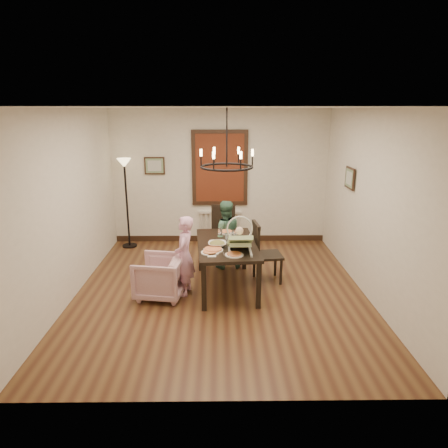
{
  "coord_description": "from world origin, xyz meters",
  "views": [
    {
      "loc": [
        -0.01,
        -5.8,
        2.78
      ],
      "look_at": [
        0.06,
        0.18,
        1.05
      ],
      "focal_mm": 32.0,
      "sensor_mm": 36.0,
      "label": 1
    }
  ],
  "objects_px": {
    "armchair": "(160,277)",
    "elderly_woman": "(185,262)",
    "drinking_glass": "(227,238)",
    "baby_bouncer": "(240,240)",
    "dining_table": "(227,248)",
    "seated_man": "(225,240)",
    "chair_far": "(221,234)",
    "floor_lamp": "(127,205)",
    "chair_right": "(268,252)"
  },
  "relations": [
    {
      "from": "chair_right",
      "to": "drinking_glass",
      "type": "bearing_deg",
      "value": 99.55
    },
    {
      "from": "elderly_woman",
      "to": "floor_lamp",
      "type": "xyz_separation_m",
      "value": [
        -1.35,
        2.23,
        0.38
      ]
    },
    {
      "from": "elderly_woman",
      "to": "drinking_glass",
      "type": "distance_m",
      "value": 0.77
    },
    {
      "from": "elderly_woman",
      "to": "drinking_glass",
      "type": "xyz_separation_m",
      "value": [
        0.66,
        0.27,
        0.31
      ]
    },
    {
      "from": "chair_far",
      "to": "seated_man",
      "type": "height_order",
      "value": "chair_far"
    },
    {
      "from": "elderly_woman",
      "to": "seated_man",
      "type": "distance_m",
      "value": 1.25
    },
    {
      "from": "armchair",
      "to": "floor_lamp",
      "type": "height_order",
      "value": "floor_lamp"
    },
    {
      "from": "seated_man",
      "to": "floor_lamp",
      "type": "bearing_deg",
      "value": -37.35
    },
    {
      "from": "chair_far",
      "to": "drinking_glass",
      "type": "relative_size",
      "value": 7.01
    },
    {
      "from": "chair_far",
      "to": "floor_lamp",
      "type": "height_order",
      "value": "floor_lamp"
    },
    {
      "from": "chair_far",
      "to": "seated_man",
      "type": "xyz_separation_m",
      "value": [
        0.07,
        -0.35,
        -0.01
      ]
    },
    {
      "from": "elderly_woman",
      "to": "dining_table",
      "type": "bearing_deg",
      "value": 115.69
    },
    {
      "from": "dining_table",
      "to": "chair_far",
      "type": "bearing_deg",
      "value": 89.8
    },
    {
      "from": "floor_lamp",
      "to": "drinking_glass",
      "type": "bearing_deg",
      "value": -44.36
    },
    {
      "from": "chair_far",
      "to": "chair_right",
      "type": "bearing_deg",
      "value": -36.89
    },
    {
      "from": "elderly_woman",
      "to": "seated_man",
      "type": "xyz_separation_m",
      "value": [
        0.63,
        1.08,
        -0.0
      ]
    },
    {
      "from": "seated_man",
      "to": "drinking_glass",
      "type": "xyz_separation_m",
      "value": [
        0.03,
        -0.81,
        0.31
      ]
    },
    {
      "from": "drinking_glass",
      "to": "seated_man",
      "type": "bearing_deg",
      "value": 91.92
    },
    {
      "from": "chair_far",
      "to": "chair_right",
      "type": "relative_size",
      "value": 1.02
    },
    {
      "from": "dining_table",
      "to": "seated_man",
      "type": "height_order",
      "value": "seated_man"
    },
    {
      "from": "dining_table",
      "to": "armchair",
      "type": "height_order",
      "value": "dining_table"
    },
    {
      "from": "dining_table",
      "to": "chair_far",
      "type": "height_order",
      "value": "chair_far"
    },
    {
      "from": "drinking_glass",
      "to": "chair_right",
      "type": "bearing_deg",
      "value": 16.35
    },
    {
      "from": "dining_table",
      "to": "elderly_woman",
      "type": "xyz_separation_m",
      "value": [
        -0.65,
        -0.22,
        -0.15
      ]
    },
    {
      "from": "chair_right",
      "to": "seated_man",
      "type": "xyz_separation_m",
      "value": [
        -0.7,
        0.61,
        0.0
      ]
    },
    {
      "from": "armchair",
      "to": "elderly_woman",
      "type": "bearing_deg",
      "value": 113.57
    },
    {
      "from": "chair_right",
      "to": "seated_man",
      "type": "bearing_deg",
      "value": 42.15
    },
    {
      "from": "chair_right",
      "to": "elderly_woman",
      "type": "relative_size",
      "value": 0.99
    },
    {
      "from": "dining_table",
      "to": "armchair",
      "type": "distance_m",
      "value": 1.12
    },
    {
      "from": "baby_bouncer",
      "to": "seated_man",
      "type": "bearing_deg",
      "value": 98.08
    },
    {
      "from": "drinking_glass",
      "to": "baby_bouncer",
      "type": "bearing_deg",
      "value": -67.69
    },
    {
      "from": "armchair",
      "to": "drinking_glass",
      "type": "height_order",
      "value": "drinking_glass"
    },
    {
      "from": "elderly_woman",
      "to": "seated_man",
      "type": "bearing_deg",
      "value": 157.01
    },
    {
      "from": "dining_table",
      "to": "seated_man",
      "type": "xyz_separation_m",
      "value": [
        -0.02,
        0.86,
        -0.15
      ]
    },
    {
      "from": "chair_far",
      "to": "drinking_glass",
      "type": "bearing_deg",
      "value": -70.93
    },
    {
      "from": "elderly_woman",
      "to": "seated_man",
      "type": "height_order",
      "value": "elderly_woman"
    },
    {
      "from": "elderly_woman",
      "to": "baby_bouncer",
      "type": "distance_m",
      "value": 0.95
    },
    {
      "from": "floor_lamp",
      "to": "armchair",
      "type": "bearing_deg",
      "value": -67.21
    },
    {
      "from": "elderly_woman",
      "to": "drinking_glass",
      "type": "height_order",
      "value": "elderly_woman"
    },
    {
      "from": "armchair",
      "to": "floor_lamp",
      "type": "relative_size",
      "value": 0.39
    },
    {
      "from": "seated_man",
      "to": "floor_lamp",
      "type": "height_order",
      "value": "floor_lamp"
    },
    {
      "from": "dining_table",
      "to": "floor_lamp",
      "type": "xyz_separation_m",
      "value": [
        -2.0,
        2.02,
        0.23
      ]
    },
    {
      "from": "chair_far",
      "to": "baby_bouncer",
      "type": "height_order",
      "value": "baby_bouncer"
    },
    {
      "from": "seated_man",
      "to": "floor_lamp",
      "type": "xyz_separation_m",
      "value": [
        -1.98,
        1.15,
        0.39
      ]
    },
    {
      "from": "chair_far",
      "to": "chair_right",
      "type": "xyz_separation_m",
      "value": [
        0.77,
        -0.96,
        -0.01
      ]
    },
    {
      "from": "chair_far",
      "to": "elderly_woman",
      "type": "xyz_separation_m",
      "value": [
        -0.56,
        -1.43,
        -0.01
      ]
    },
    {
      "from": "chair_right",
      "to": "seated_man",
      "type": "height_order",
      "value": "seated_man"
    },
    {
      "from": "baby_bouncer",
      "to": "floor_lamp",
      "type": "relative_size",
      "value": 0.31
    },
    {
      "from": "chair_far",
      "to": "floor_lamp",
      "type": "xyz_separation_m",
      "value": [
        -1.91,
        0.81,
        0.38
      ]
    },
    {
      "from": "baby_bouncer",
      "to": "armchair",
      "type": "bearing_deg",
      "value": 175.6
    }
  ]
}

